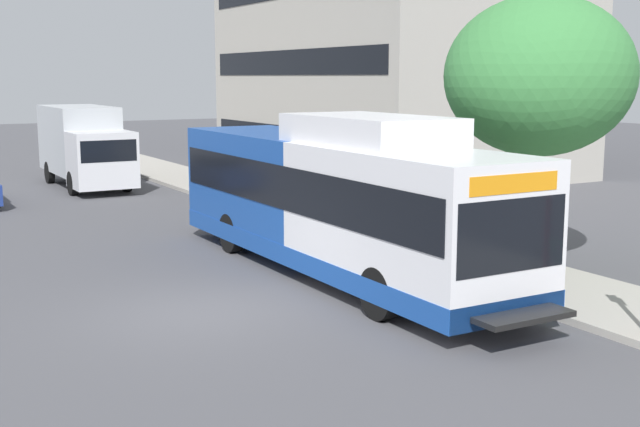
# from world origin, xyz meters

# --- Properties ---
(ground_plane) EXTENTS (120.00, 120.00, 0.00)m
(ground_plane) POSITION_xyz_m (0.00, 8.00, 0.00)
(ground_plane) COLOR #4C4C51
(sidewalk_curb) EXTENTS (3.00, 56.00, 0.14)m
(sidewalk_curb) POSITION_xyz_m (7.00, 6.00, 0.07)
(sidewalk_curb) COLOR #A8A399
(sidewalk_curb) RESTS_ON ground
(transit_bus) EXTENTS (2.58, 12.25, 3.65)m
(transit_bus) POSITION_xyz_m (3.85, 1.43, 1.70)
(transit_bus) COLOR white
(transit_bus) RESTS_ON ground
(street_tree_near_stop) EXTENTS (4.25, 4.25, 6.13)m
(street_tree_near_stop) POSITION_xyz_m (8.03, -0.49, 4.45)
(street_tree_near_stop) COLOR #4C3823
(street_tree_near_stop) RESTS_ON sidewalk_curb
(box_truck_background) EXTENTS (2.32, 7.01, 3.25)m
(box_truck_background) POSITION_xyz_m (2.62, 19.25, 1.74)
(box_truck_background) COLOR silver
(box_truck_background) RESTS_ON ground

